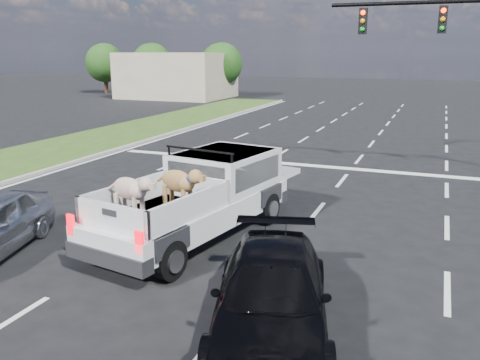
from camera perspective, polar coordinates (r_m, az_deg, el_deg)
The scene contains 10 objects.
ground at distance 11.77m, azimuth -4.42°, elevation -8.26°, with size 160.00×160.00×0.00m, color black.
road_markings at distance 17.59m, azimuth 4.92°, elevation -0.60°, with size 17.75×60.00×0.01m.
grass_median_left at distance 23.11m, azimuth -24.01°, elevation 1.90°, with size 5.00×60.00×0.10m, color #234816.
curb_left at distance 21.45m, azimuth -19.39°, elevation 1.51°, with size 0.15×60.00×0.14m, color #9C948F.
building_left at distance 52.10m, azimuth -7.10°, elevation 11.59°, with size 10.00×8.00×4.40m, color tan.
tree_far_a at distance 59.11m, azimuth -14.95°, elevation 12.59°, with size 4.20×4.20×5.40m.
tree_far_b at distance 55.79m, azimuth -9.84°, elevation 12.78°, with size 4.20×4.20×5.40m.
tree_far_c at distance 52.11m, azimuth -2.09°, elevation 12.89°, with size 4.20×4.20×5.40m.
pickup_truck at distance 12.54m, azimuth -4.62°, elevation -1.83°, with size 3.15×6.20×2.22m.
black_coupe at distance 8.43m, azimuth 3.53°, elevation -12.83°, with size 1.85×4.54×1.32m, color black.
Camera 1 is at (4.81, -9.76, 4.49)m, focal length 38.00 mm.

